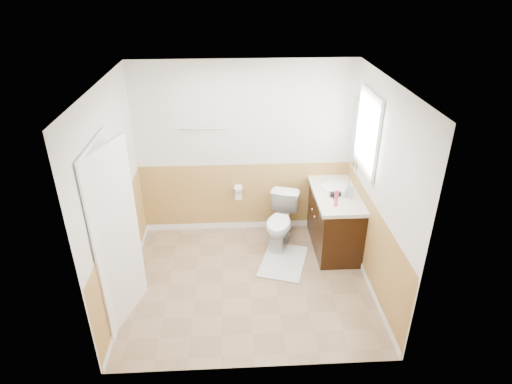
{
  "coord_description": "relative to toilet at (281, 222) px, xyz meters",
  "views": [
    {
      "loc": [
        -0.15,
        -4.28,
        3.54
      ],
      "look_at": [
        0.1,
        0.25,
        1.15
      ],
      "focal_mm": 30.32,
      "sensor_mm": 36.0,
      "label": 1
    }
  ],
  "objects": [
    {
      "name": "floor",
      "position": [
        -0.48,
        -0.83,
        -0.36
      ],
      "size": [
        3.0,
        3.0,
        0.0
      ],
      "primitive_type": "plane",
      "color": "#8C7051",
      "rests_on": "ground"
    },
    {
      "name": "ceiling",
      "position": [
        -0.48,
        -0.83,
        2.14
      ],
      "size": [
        3.0,
        3.0,
        0.0
      ],
      "primitive_type": "plane",
      "rotation": [
        3.14,
        0.0,
        0.0
      ],
      "color": "white",
      "rests_on": "floor"
    },
    {
      "name": "wall_back",
      "position": [
        -0.48,
        0.47,
        0.89
      ],
      "size": [
        3.0,
        0.0,
        3.0
      ],
      "primitive_type": "plane",
      "rotation": [
        1.57,
        0.0,
        0.0
      ],
      "color": "silver",
      "rests_on": "floor"
    },
    {
      "name": "wall_front",
      "position": [
        -0.48,
        -2.13,
        0.89
      ],
      "size": [
        3.0,
        0.0,
        3.0
      ],
      "primitive_type": "plane",
      "rotation": [
        -1.57,
        0.0,
        0.0
      ],
      "color": "silver",
      "rests_on": "floor"
    },
    {
      "name": "wall_left",
      "position": [
        -1.98,
        -0.83,
        0.89
      ],
      "size": [
        0.0,
        3.0,
        3.0
      ],
      "primitive_type": "plane",
      "rotation": [
        1.57,
        0.0,
        1.57
      ],
      "color": "silver",
      "rests_on": "floor"
    },
    {
      "name": "wall_right",
      "position": [
        1.02,
        -0.83,
        0.89
      ],
      "size": [
        0.0,
        3.0,
        3.0
      ],
      "primitive_type": "plane",
      "rotation": [
        1.57,
        0.0,
        -1.57
      ],
      "color": "silver",
      "rests_on": "floor"
    },
    {
      "name": "wainscot_back",
      "position": [
        -0.48,
        0.45,
        0.14
      ],
      "size": [
        3.0,
        0.0,
        3.0
      ],
      "primitive_type": "plane",
      "rotation": [
        1.57,
        0.0,
        0.0
      ],
      "color": "#B88C49",
      "rests_on": "floor"
    },
    {
      "name": "wainscot_front",
      "position": [
        -0.48,
        -2.12,
        0.14
      ],
      "size": [
        3.0,
        0.0,
        3.0
      ],
      "primitive_type": "plane",
      "rotation": [
        -1.57,
        0.0,
        0.0
      ],
      "color": "#B88C49",
      "rests_on": "floor"
    },
    {
      "name": "wainscot_left",
      "position": [
        -1.96,
        -0.83,
        0.14
      ],
      "size": [
        0.0,
        2.6,
        2.6
      ],
      "primitive_type": "plane",
      "rotation": [
        1.57,
        0.0,
        1.57
      ],
      "color": "#B88C49",
      "rests_on": "floor"
    },
    {
      "name": "wainscot_right",
      "position": [
        1.01,
        -0.83,
        0.14
      ],
      "size": [
        0.0,
        2.6,
        2.6
      ],
      "primitive_type": "plane",
      "rotation": [
        1.57,
        0.0,
        -1.57
      ],
      "color": "#B88C49",
      "rests_on": "floor"
    },
    {
      "name": "toilet",
      "position": [
        0.0,
        0.0,
        0.0
      ],
      "size": [
        0.6,
        0.8,
        0.73
      ],
      "primitive_type": "imported",
      "rotation": [
        0.0,
        0.0,
        -0.31
      ],
      "color": "white",
      "rests_on": "floor"
    },
    {
      "name": "bath_mat",
      "position": [
        0.0,
        -0.45,
        -0.35
      ],
      "size": [
        0.77,
        0.93,
        0.02
      ],
      "primitive_type": "cube",
      "rotation": [
        0.0,
        0.0,
        -0.31
      ],
      "color": "silver",
      "rests_on": "floor"
    },
    {
      "name": "vanity_cabinet",
      "position": [
        0.74,
        -0.1,
        0.04
      ],
      "size": [
        0.55,
        1.1,
        0.8
      ],
      "primitive_type": "cube",
      "color": "black",
      "rests_on": "floor"
    },
    {
      "name": "vanity_knob_left",
      "position": [
        0.44,
        -0.2,
        0.19
      ],
      "size": [
        0.03,
        0.03,
        0.03
      ],
      "primitive_type": "sphere",
      "color": "silver",
      "rests_on": "vanity_cabinet"
    },
    {
      "name": "vanity_knob_right",
      "position": [
        0.44,
        -0.0,
        0.19
      ],
      "size": [
        0.03,
        0.03,
        0.03
      ],
      "primitive_type": "sphere",
      "color": "silver",
      "rests_on": "vanity_cabinet"
    },
    {
      "name": "countertop",
      "position": [
        0.73,
        -0.1,
        0.46
      ],
      "size": [
        0.6,
        1.15,
        0.05
      ],
      "primitive_type": "cube",
      "color": "silver",
      "rests_on": "vanity_cabinet"
    },
    {
      "name": "sink_basin",
      "position": [
        0.74,
        0.05,
        0.5
      ],
      "size": [
        0.36,
        0.36,
        0.02
      ],
      "primitive_type": "cylinder",
      "color": "white",
      "rests_on": "countertop"
    },
    {
      "name": "faucet",
      "position": [
        0.92,
        0.05,
        0.56
      ],
      "size": [
        0.02,
        0.02,
        0.14
      ],
      "primitive_type": "cylinder",
      "color": "silver",
      "rests_on": "countertop"
    },
    {
      "name": "lotion_bottle",
      "position": [
        0.64,
        -0.45,
        0.6
      ],
      "size": [
        0.05,
        0.05,
        0.22
      ],
      "primitive_type": "cylinder",
      "color": "#D5375D",
      "rests_on": "countertop"
    },
    {
      "name": "soap_dispenser",
      "position": [
        0.86,
        -0.22,
        0.59
      ],
      "size": [
        0.12,
        0.12,
        0.2
      ],
      "primitive_type": "imported",
      "rotation": [
        0.0,
        0.0,
        -0.42
      ],
      "color": "#949AA6",
      "rests_on": "countertop"
    },
    {
      "name": "hair_dryer_body",
      "position": [
        0.69,
        -0.19,
        0.52
      ],
      "size": [
        0.14,
        0.07,
        0.07
      ],
      "primitive_type": "cylinder",
      "rotation": [
        0.0,
        1.57,
        0.0
      ],
      "color": "black",
      "rests_on": "countertop"
    },
    {
      "name": "hair_dryer_handle",
      "position": [
        0.66,
        -0.25,
        0.49
      ],
      "size": [
        0.03,
        0.03,
        0.07
      ],
      "primitive_type": "cylinder",
      "color": "black",
      "rests_on": "countertop"
    },
    {
      "name": "mirror_panel",
      "position": [
        1.0,
        0.27,
        1.19
      ],
      "size": [
        0.02,
        0.35,
        0.9
      ],
      "primitive_type": "cube",
      "color": "silver",
      "rests_on": "wall_right"
    },
    {
      "name": "window_frame",
      "position": [
        0.99,
        -0.25,
        1.39
      ],
      "size": [
        0.04,
        0.8,
        1.0
      ],
      "primitive_type": "cube",
      "color": "white",
      "rests_on": "wall_right"
    },
    {
      "name": "window_glass",
      "position": [
        1.01,
        -0.25,
        1.39
      ],
      "size": [
        0.01,
        0.7,
        0.9
      ],
      "primitive_type": "cube",
      "color": "white",
      "rests_on": "wall_right"
    },
    {
      "name": "door",
      "position": [
        -1.88,
        -1.28,
        0.66
      ],
      "size": [
        0.29,
        0.78,
        2.04
      ],
      "primitive_type": "cube",
      "rotation": [
        0.0,
        0.0,
        -0.31
      ],
      "color": "white",
      "rests_on": "wall_left"
    },
    {
      "name": "door_frame",
      "position": [
        -1.95,
        -1.28,
        0.67
      ],
      "size": [
        0.02,
        0.92,
        2.1
      ],
      "primitive_type": "cube",
      "color": "white",
      "rests_on": "wall_left"
    },
    {
      "name": "door_knob",
      "position": [
        -1.82,
        -0.95,
        0.59
      ],
      "size": [
        0.06,
        0.06,
        0.06
      ],
      "primitive_type": "sphere",
      "color": "silver",
      "rests_on": "door"
    },
    {
      "name": "towel_bar",
      "position": [
        -1.03,
        0.41,
        1.24
      ],
      "size": [
        0.62,
        0.02,
        0.02
      ],
      "primitive_type": "cylinder",
      "rotation": [
        0.0,
        1.57,
        0.0
      ],
      "color": "silver",
      "rests_on": "wall_back"
    },
    {
      "name": "tp_holder_bar",
      "position": [
        -0.58,
        0.39,
        0.34
      ],
      "size": [
        0.14,
        0.02,
        0.02
      ],
      "primitive_type": "cylinder",
      "rotation": [
        0.0,
        1.57,
        0.0
      ],
      "color": "silver",
      "rests_on": "wall_back"
    },
    {
      "name": "tp_roll",
      "position": [
        -0.58,
        0.39,
        0.34
      ],
      "size": [
        0.1,
        0.11,
        0.11
      ],
      "primitive_type": "cylinder",
      "rotation": [
        0.0,
        1.57,
        0.0
      ],
      "color": "white",
      "rests_on": "tp_holder_bar"
    },
    {
      "name": "tp_sheet",
      "position": [
        -0.58,
        0.39,
        0.23
      ],
      "size": [
        0.1,
        0.01,
        0.16
      ],
      "primitive_type": "cube",
      "color": "white",
      "rests_on": "tp_roll"
    }
  ]
}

